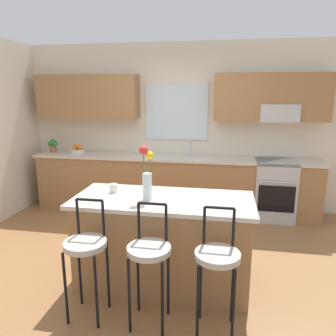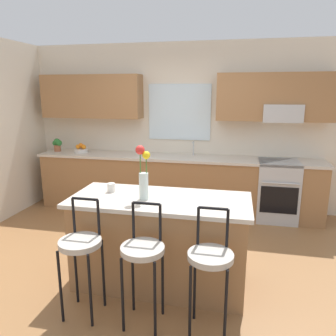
# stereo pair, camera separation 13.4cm
# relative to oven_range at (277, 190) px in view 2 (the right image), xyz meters

# --- Properties ---
(ground_plane) EXTENTS (14.00, 14.00, 0.00)m
(ground_plane) POSITION_rel_oven_range_xyz_m (-1.58, -1.68, -0.46)
(ground_plane) COLOR olive
(back_wall_assembly) EXTENTS (5.60, 0.50, 2.70)m
(back_wall_assembly) POSITION_rel_oven_range_xyz_m (-1.55, 0.31, 1.05)
(back_wall_assembly) COLOR beige
(back_wall_assembly) RESTS_ON ground
(counter_run) EXTENTS (4.56, 0.64, 0.92)m
(counter_run) POSITION_rel_oven_range_xyz_m (-1.58, 0.02, 0.01)
(counter_run) COLOR #996B42
(counter_run) RESTS_ON ground
(sink_faucet) EXTENTS (0.02, 0.13, 0.23)m
(sink_faucet) POSITION_rel_oven_range_xyz_m (-1.32, 0.17, 0.60)
(sink_faucet) COLOR #B7BABC
(sink_faucet) RESTS_ON counter_run
(oven_range) EXTENTS (0.60, 0.64, 0.92)m
(oven_range) POSITION_rel_oven_range_xyz_m (0.00, 0.00, 0.00)
(oven_range) COLOR #B7BABC
(oven_range) RESTS_ON ground
(kitchen_island) EXTENTS (1.75, 0.78, 0.92)m
(kitchen_island) POSITION_rel_oven_range_xyz_m (-1.35, -2.05, 0.00)
(kitchen_island) COLOR #996B42
(kitchen_island) RESTS_ON ground
(bar_stool_near) EXTENTS (0.36, 0.36, 1.04)m
(bar_stool_near) POSITION_rel_oven_range_xyz_m (-1.90, -2.65, 0.18)
(bar_stool_near) COLOR black
(bar_stool_near) RESTS_ON ground
(bar_stool_middle) EXTENTS (0.36, 0.36, 1.04)m
(bar_stool_middle) POSITION_rel_oven_range_xyz_m (-1.35, -2.65, 0.18)
(bar_stool_middle) COLOR black
(bar_stool_middle) RESTS_ON ground
(bar_stool_far) EXTENTS (0.36, 0.36, 1.04)m
(bar_stool_far) POSITION_rel_oven_range_xyz_m (-0.80, -2.65, 0.18)
(bar_stool_far) COLOR black
(bar_stool_far) RESTS_ON ground
(flower_vase) EXTENTS (0.14, 0.09, 0.52)m
(flower_vase) POSITION_rel_oven_range_xyz_m (-1.49, -2.11, 0.70)
(flower_vase) COLOR silver
(flower_vase) RESTS_ON kitchen_island
(mug_ceramic) EXTENTS (0.08, 0.08, 0.09)m
(mug_ceramic) POSITION_rel_oven_range_xyz_m (-1.89, -1.95, 0.51)
(mug_ceramic) COLOR silver
(mug_ceramic) RESTS_ON kitchen_island
(fruit_bowl_oranges) EXTENTS (0.24, 0.24, 0.16)m
(fruit_bowl_oranges) POSITION_rel_oven_range_xyz_m (-3.23, 0.03, 0.51)
(fruit_bowl_oranges) COLOR silver
(fruit_bowl_oranges) RESTS_ON counter_run
(potted_plant_small) EXTENTS (0.18, 0.12, 0.22)m
(potted_plant_small) POSITION_rel_oven_range_xyz_m (-3.67, 0.02, 0.59)
(potted_plant_small) COLOR #9E5B3D
(potted_plant_small) RESTS_ON counter_run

